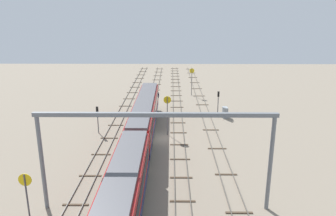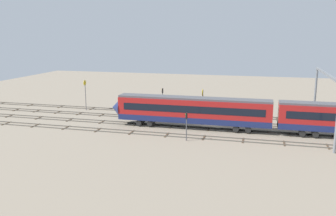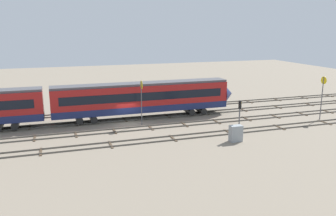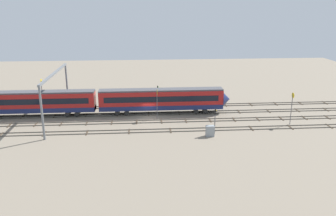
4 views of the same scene
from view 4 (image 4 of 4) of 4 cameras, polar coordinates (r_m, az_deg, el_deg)
The scene contains 13 objects.
ground_plane at distance 66.98m, azimuth -3.13°, elevation -1.57°, with size 142.92×142.92×0.00m, color gray.
track_near_foreground at distance 60.01m, azimuth -2.95°, elevation -3.70°, with size 126.92×2.40×0.16m.
track_second_near at distance 64.64m, azimuth -3.07°, elevation -2.20°, with size 126.92×2.40×0.16m.
track_with_train at distance 69.30m, azimuth -3.18°, elevation -0.89°, with size 126.92×2.40×0.16m.
track_second_far at distance 74.00m, azimuth -3.27°, elevation 0.25°, with size 126.92×2.40×0.16m.
train at distance 71.53m, azimuth -20.83°, elevation 0.74°, with size 75.20×3.24×4.80m.
overhead_gantry at distance 66.97m, azimuth -17.85°, elevation 3.70°, with size 0.40×20.37×8.98m.
speed_sign_near_foreground at distance 77.40m, azimuth -19.79°, elevation 2.92°, with size 0.14×0.96×5.97m.
speed_sign_mid_trackside at distance 65.15m, azimuth -1.79°, elevation 1.43°, with size 0.14×1.06×5.75m.
speed_sign_far_trackside at distance 65.91m, azimuth 19.47°, elevation 0.67°, with size 0.14×1.01×5.87m.
signal_light_trackside_approach at distance 75.28m, azimuth -1.68°, elevation 2.60°, with size 0.31×0.32×4.03m.
signal_light_trackside_departure at distance 58.43m, azimuth 7.65°, elevation -1.54°, with size 0.31×0.32×4.30m.
relay_cabinet at distance 57.86m, azimuth 6.83°, elevation -3.72°, with size 1.39×0.81×1.80m.
Camera 4 is at (-1.24, -63.63, 20.91)m, focal length 37.58 mm.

